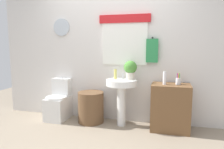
{
  "coord_description": "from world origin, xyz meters",
  "views": [
    {
      "loc": [
        0.97,
        -2.59,
        1.37
      ],
      "look_at": [
        0.08,
        0.8,
        0.89
      ],
      "focal_mm": 33.69,
      "sensor_mm": 36.0,
      "label": 1
    }
  ],
  "objects_px": {
    "laundry_hamper": "(91,107)",
    "soap_bottle": "(115,74)",
    "toothbrush_cup": "(178,81)",
    "lotion_bottle": "(164,78)",
    "toilet": "(59,103)",
    "pedestal_sink": "(121,91)",
    "potted_plant": "(130,69)",
    "wooden_cabinet": "(170,107)"
  },
  "relations": [
    {
      "from": "laundry_hamper",
      "to": "soap_bottle",
      "type": "xyz_separation_m",
      "value": [
        0.44,
        0.05,
        0.61
      ]
    },
    {
      "from": "toothbrush_cup",
      "to": "lotion_bottle",
      "type": "bearing_deg",
      "value": -164.3
    },
    {
      "from": "toilet",
      "to": "laundry_hamper",
      "type": "relative_size",
      "value": 1.39
    },
    {
      "from": "pedestal_sink",
      "to": "lotion_bottle",
      "type": "xyz_separation_m",
      "value": [
        0.71,
        -0.04,
        0.26
      ]
    },
    {
      "from": "lotion_bottle",
      "to": "soap_bottle",
      "type": "bearing_deg",
      "value": 173.78
    },
    {
      "from": "laundry_hamper",
      "to": "pedestal_sink",
      "type": "xyz_separation_m",
      "value": [
        0.56,
        0.0,
        0.33
      ]
    },
    {
      "from": "toilet",
      "to": "lotion_bottle",
      "type": "xyz_separation_m",
      "value": [
        1.92,
        -0.07,
        0.57
      ]
    },
    {
      "from": "toilet",
      "to": "toothbrush_cup",
      "type": "xyz_separation_m",
      "value": [
        2.13,
        -0.01,
        0.52
      ]
    },
    {
      "from": "pedestal_sink",
      "to": "laundry_hamper",
      "type": "bearing_deg",
      "value": 180.0
    },
    {
      "from": "potted_plant",
      "to": "toothbrush_cup",
      "type": "relative_size",
      "value": 1.73
    },
    {
      "from": "wooden_cabinet",
      "to": "toothbrush_cup",
      "type": "relative_size",
      "value": 4.09
    },
    {
      "from": "wooden_cabinet",
      "to": "soap_bottle",
      "type": "xyz_separation_m",
      "value": [
        -0.93,
        0.05,
        0.51
      ]
    },
    {
      "from": "potted_plant",
      "to": "pedestal_sink",
      "type": "bearing_deg",
      "value": -156.8
    },
    {
      "from": "toilet",
      "to": "soap_bottle",
      "type": "relative_size",
      "value": 4.47
    },
    {
      "from": "toilet",
      "to": "lotion_bottle",
      "type": "height_order",
      "value": "lotion_bottle"
    },
    {
      "from": "laundry_hamper",
      "to": "toothbrush_cup",
      "type": "height_order",
      "value": "toothbrush_cup"
    },
    {
      "from": "pedestal_sink",
      "to": "lotion_bottle",
      "type": "relative_size",
      "value": 3.86
    },
    {
      "from": "laundry_hamper",
      "to": "wooden_cabinet",
      "type": "distance_m",
      "value": 1.38
    },
    {
      "from": "toothbrush_cup",
      "to": "laundry_hamper",
      "type": "bearing_deg",
      "value": -179.23
    },
    {
      "from": "potted_plant",
      "to": "toilet",
      "type": "bearing_deg",
      "value": -178.84
    },
    {
      "from": "laundry_hamper",
      "to": "wooden_cabinet",
      "type": "height_order",
      "value": "wooden_cabinet"
    },
    {
      "from": "lotion_bottle",
      "to": "toothbrush_cup",
      "type": "xyz_separation_m",
      "value": [
        0.21,
        0.06,
        -0.05
      ]
    },
    {
      "from": "laundry_hamper",
      "to": "potted_plant",
      "type": "bearing_deg",
      "value": 4.91
    },
    {
      "from": "laundry_hamper",
      "to": "pedestal_sink",
      "type": "distance_m",
      "value": 0.65
    },
    {
      "from": "toilet",
      "to": "wooden_cabinet",
      "type": "height_order",
      "value": "toilet"
    },
    {
      "from": "potted_plant",
      "to": "lotion_bottle",
      "type": "xyz_separation_m",
      "value": [
        0.57,
        -0.1,
        -0.12
      ]
    },
    {
      "from": "pedestal_sink",
      "to": "wooden_cabinet",
      "type": "distance_m",
      "value": 0.84
    },
    {
      "from": "pedestal_sink",
      "to": "toothbrush_cup",
      "type": "distance_m",
      "value": 0.94
    },
    {
      "from": "pedestal_sink",
      "to": "potted_plant",
      "type": "height_order",
      "value": "potted_plant"
    },
    {
      "from": "toilet",
      "to": "potted_plant",
      "type": "relative_size",
      "value": 2.4
    },
    {
      "from": "pedestal_sink",
      "to": "soap_bottle",
      "type": "relative_size",
      "value": 4.65
    },
    {
      "from": "laundry_hamper",
      "to": "pedestal_sink",
      "type": "relative_size",
      "value": 0.69
    },
    {
      "from": "toilet",
      "to": "toothbrush_cup",
      "type": "distance_m",
      "value": 2.19
    },
    {
      "from": "toothbrush_cup",
      "to": "potted_plant",
      "type": "bearing_deg",
      "value": 177.06
    },
    {
      "from": "laundry_hamper",
      "to": "soap_bottle",
      "type": "height_order",
      "value": "soap_bottle"
    },
    {
      "from": "pedestal_sink",
      "to": "lotion_bottle",
      "type": "height_order",
      "value": "lotion_bottle"
    },
    {
      "from": "pedestal_sink",
      "to": "potted_plant",
      "type": "bearing_deg",
      "value": 23.2
    },
    {
      "from": "pedestal_sink",
      "to": "wooden_cabinet",
      "type": "relative_size",
      "value": 1.06
    },
    {
      "from": "laundry_hamper",
      "to": "toothbrush_cup",
      "type": "distance_m",
      "value": 1.57
    },
    {
      "from": "wooden_cabinet",
      "to": "toilet",
      "type": "bearing_deg",
      "value": 179.08
    },
    {
      "from": "toilet",
      "to": "soap_bottle",
      "type": "bearing_deg",
      "value": 0.92
    },
    {
      "from": "laundry_hamper",
      "to": "potted_plant",
      "type": "height_order",
      "value": "potted_plant"
    }
  ]
}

